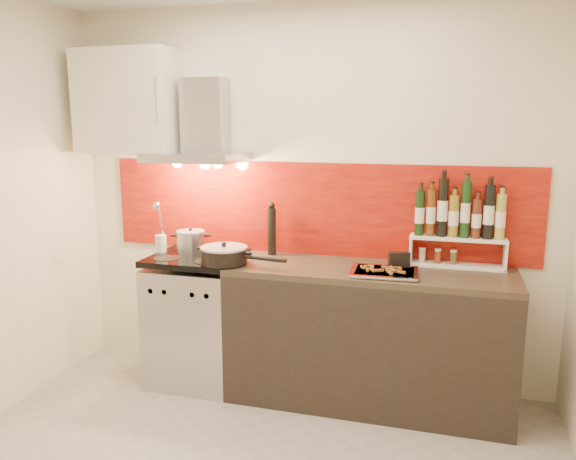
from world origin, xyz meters
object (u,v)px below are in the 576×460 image
(pepper_mill, at_px, (272,229))
(baking_tray, at_px, (385,272))
(range_stove, at_px, (199,319))
(counter, at_px, (368,336))
(saute_pan, at_px, (225,255))
(stock_pot, at_px, (191,241))

(pepper_mill, height_order, baking_tray, pepper_mill)
(range_stove, height_order, baking_tray, baking_tray)
(range_stove, xyz_separation_m, counter, (1.20, 0.00, 0.01))
(counter, bearing_deg, baking_tray, -47.08)
(counter, relative_size, saute_pan, 3.03)
(stock_pot, height_order, pepper_mill, pepper_mill)
(range_stove, bearing_deg, pepper_mill, 22.01)
(stock_pot, relative_size, pepper_mill, 0.54)
(range_stove, xyz_separation_m, stock_pot, (-0.08, 0.09, 0.54))
(stock_pot, xyz_separation_m, baking_tray, (1.38, -0.19, -0.07))
(baking_tray, bearing_deg, counter, 132.92)
(range_stove, relative_size, saute_pan, 1.53)
(stock_pot, height_order, saute_pan, stock_pot)
(range_stove, bearing_deg, saute_pan, -28.82)
(counter, xyz_separation_m, pepper_mill, (-0.72, 0.19, 0.63))
(saute_pan, relative_size, pepper_mill, 1.60)
(stock_pot, bearing_deg, saute_pan, -33.95)
(pepper_mill, bearing_deg, range_stove, -157.99)
(saute_pan, xyz_separation_m, pepper_mill, (0.21, 0.35, 0.12))
(counter, distance_m, stock_pot, 1.39)
(pepper_mill, bearing_deg, stock_pot, -169.46)
(saute_pan, bearing_deg, stock_pot, 146.05)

